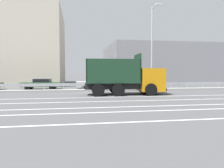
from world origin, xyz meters
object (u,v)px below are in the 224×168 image
median_road_sign (164,79)px  parked_car_4 (96,83)px  street_lamp_1 (152,45)px  parked_car_3 (41,84)px  dump_truck (133,80)px

median_road_sign → parked_car_4: median_road_sign is taller
median_road_sign → street_lamp_1: (-1.35, -0.03, 3.82)m
street_lamp_1 → parked_car_4: street_lamp_1 is taller
median_road_sign → parked_car_4: size_ratio=0.49×
median_road_sign → street_lamp_1: street_lamp_1 is taller
parked_car_3 → parked_car_4: bearing=-87.5°
dump_truck → parked_car_4: 7.62m
street_lamp_1 → parked_car_4: 7.88m
street_lamp_1 → dump_truck: bearing=-128.3°
street_lamp_1 → parked_car_3: bearing=165.1°
street_lamp_1 → parked_car_3: 13.35m
median_road_sign → parked_car_3: 13.93m
median_road_sign → parked_car_3: size_ratio=0.51×
median_road_sign → parked_car_4: 7.84m
dump_truck → median_road_sign: (4.59, 4.14, -0.08)m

